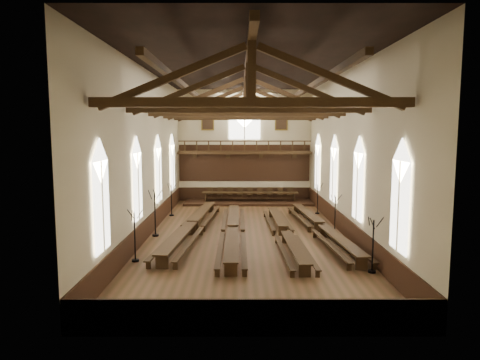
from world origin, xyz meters
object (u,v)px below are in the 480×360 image
(refectory_row_a, at_px, (193,225))
(refectory_row_b, at_px, (233,229))
(candelabrum_right_mid, at_px, (335,221))
(candelabrum_right_near, at_px, (373,256))
(high_table, at_px, (250,194))
(candelabrum_left_near, at_px, (135,246))
(refectory_row_c, at_px, (285,231))
(candelabrum_right_far, at_px, (317,204))
(refectory_row_d, at_px, (321,226))
(dais, at_px, (250,202))
(candelabrum_left_mid, at_px, (155,222))
(candelabrum_left_far, at_px, (172,206))

(refectory_row_a, height_order, refectory_row_b, refectory_row_a)
(candelabrum_right_mid, bearing_deg, candelabrum_right_near, -90.00)
(refectory_row_b, height_order, high_table, high_table)
(candelabrum_right_near, bearing_deg, candelabrum_left_near, 171.52)
(refectory_row_c, xyz_separation_m, candelabrum_left_near, (-7.76, -4.24, 0.30))
(candelabrum_right_far, bearing_deg, refectory_row_d, -98.34)
(refectory_row_c, bearing_deg, refectory_row_d, 26.03)
(refectory_row_b, xyz_separation_m, high_table, (1.31, 12.12, 0.34))
(dais, bearing_deg, candelabrum_left_near, -109.80)
(refectory_row_a, xyz_separation_m, candelabrum_left_near, (-2.18, -5.75, 0.23))
(dais, distance_m, candelabrum_right_far, 6.94)
(refectory_row_a, distance_m, candelabrum_right_near, 11.60)
(candelabrum_left_mid, relative_size, candelabrum_right_mid, 1.18)
(refectory_row_c, height_order, candelabrum_left_far, candelabrum_left_far)
(refectory_row_b, xyz_separation_m, candelabrum_right_mid, (6.39, 1.40, 0.20))
(refectory_row_b, distance_m, candelabrum_left_mid, 4.74)
(refectory_row_c, distance_m, candelabrum_right_mid, 3.78)
(refectory_row_b, bearing_deg, candelabrum_left_near, -135.70)
(refectory_row_d, distance_m, candelabrum_right_far, 6.70)
(refectory_row_a, bearing_deg, high_table, 70.69)
(refectory_row_a, xyz_separation_m, candelabrum_left_far, (-2.18, 5.48, 0.19))
(refectory_row_c, relative_size, candelabrum_right_mid, 5.67)
(dais, height_order, high_table, high_table)
(high_table, relative_size, candelabrum_right_far, 3.51)
(refectory_row_c, relative_size, candelabrum_right_far, 5.71)
(refectory_row_c, xyz_separation_m, high_table, (-1.74, 12.48, 0.38))
(refectory_row_d, distance_m, high_table, 12.05)
(refectory_row_b, xyz_separation_m, dais, (1.31, 12.12, -0.43))
(high_table, bearing_deg, refectory_row_c, -82.07)
(refectory_row_c, bearing_deg, candelabrum_left_mid, 174.20)
(candelabrum_left_far, bearing_deg, candelabrum_left_near, -90.00)
(refectory_row_a, relative_size, candelabrum_left_mid, 5.16)
(refectory_row_a, relative_size, high_table, 1.74)
(refectory_row_b, bearing_deg, refectory_row_a, 155.46)
(refectory_row_c, height_order, candelabrum_left_mid, candelabrum_left_mid)
(refectory_row_b, distance_m, candelabrum_left_far, 8.14)
(high_table, relative_size, candelabrum_right_near, 3.29)
(candelabrum_right_near, bearing_deg, candelabrum_right_far, 90.00)
(candelabrum_right_mid, bearing_deg, refectory_row_b, -167.66)
(refectory_row_d, xyz_separation_m, candelabrum_right_far, (0.97, 6.63, 0.21))
(high_table, relative_size, candelabrum_right_mid, 3.49)
(candelabrum_right_near, bearing_deg, refectory_row_c, 119.56)
(refectory_row_d, relative_size, candelabrum_left_far, 5.73)
(dais, xyz_separation_m, candelabrum_right_mid, (5.08, -10.72, 0.63))
(refectory_row_a, xyz_separation_m, refectory_row_b, (2.53, -1.16, -0.03))
(dais, relative_size, candelabrum_left_near, 4.41)
(high_table, bearing_deg, refectory_row_a, -109.31)
(dais, bearing_deg, refectory_row_d, -70.05)
(refectory_row_b, xyz_separation_m, refectory_row_c, (3.05, -0.35, -0.04))
(refectory_row_a, xyz_separation_m, candelabrum_right_near, (8.92, -7.41, 0.22))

